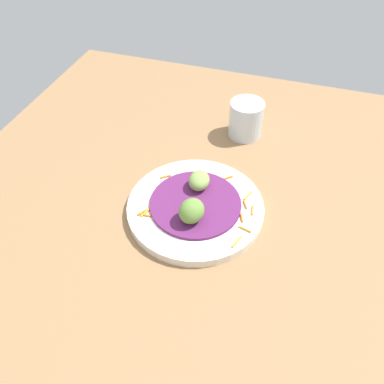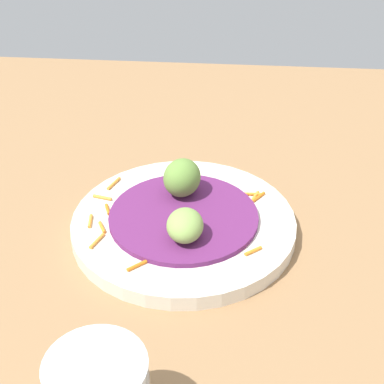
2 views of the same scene
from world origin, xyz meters
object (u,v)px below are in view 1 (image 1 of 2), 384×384
at_px(guac_scoop_left, 192,211).
at_px(water_glass, 246,119).
at_px(guac_scoop_center, 199,181).
at_px(main_plate, 195,208).

xyz_separation_m(guac_scoop_left, water_glass, (-0.32, 0.03, -0.01)).
bearing_deg(guac_scoop_center, guac_scoop_left, 7.90).
bearing_deg(main_plate, water_glass, 172.09).
bearing_deg(guac_scoop_left, guac_scoop_center, -172.10).
bearing_deg(main_plate, guac_scoop_left, 7.90).
distance_m(guac_scoop_left, guac_scoop_center, 0.09).
distance_m(main_plate, water_glass, 0.28).
relative_size(guac_scoop_left, guac_scoop_center, 1.02).
bearing_deg(guac_scoop_left, main_plate, -172.10).
height_order(main_plate, water_glass, water_glass).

